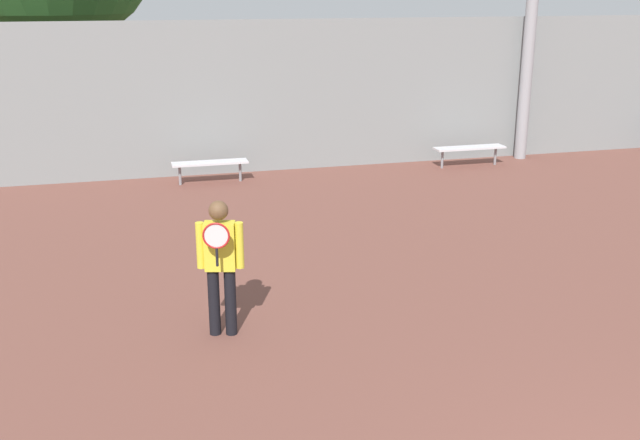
{
  "coord_description": "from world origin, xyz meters",
  "views": [
    {
      "loc": [
        -4.06,
        -3.34,
        4.04
      ],
      "look_at": [
        -1.53,
        6.16,
        0.96
      ],
      "focal_mm": 42.0,
      "sensor_mm": 36.0,
      "label": 1
    }
  ],
  "objects": [
    {
      "name": "bench_adjacent_court",
      "position": [
        3.72,
        12.33,
        0.42
      ],
      "size": [
        1.69,
        0.4,
        0.47
      ],
      "color": "silver",
      "rests_on": "ground_plane"
    },
    {
      "name": "tennis_player",
      "position": [
        -3.07,
        4.96,
        0.96
      ],
      "size": [
        0.54,
        0.46,
        1.68
      ],
      "rotation": [
        0.0,
        0.0,
        -0.26
      ],
      "color": "black",
      "rests_on": "ground_plane"
    },
    {
      "name": "back_fence",
      "position": [
        0.0,
        13.15,
        1.68
      ],
      "size": [
        34.82,
        0.06,
        3.37
      ],
      "color": "gray",
      "rests_on": "ground_plane"
    },
    {
      "name": "bench_courtside_far",
      "position": [
        -2.33,
        12.33,
        0.42
      ],
      "size": [
        1.61,
        0.4,
        0.47
      ],
      "color": "silver",
      "rests_on": "ground_plane"
    }
  ]
}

